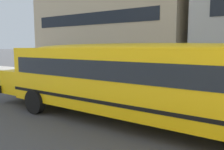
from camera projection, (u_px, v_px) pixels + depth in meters
name	position (u px, v px, depth m)	size (l,w,h in m)	color
ground_plane	(122.00, 108.00, 9.93)	(400.00, 400.00, 0.00)	#424244
sidewalk_far	(178.00, 85.00, 15.84)	(120.00, 3.00, 0.01)	gray
lane_centreline	(122.00, 107.00, 9.93)	(110.00, 0.16, 0.01)	silver
school_bus	(133.00, 76.00, 7.74)	(12.10, 2.88, 2.70)	yellow
parked_car_teal_under_tree	(52.00, 68.00, 18.58)	(3.94, 1.95, 1.64)	#195B66
apartment_block_far_left	(128.00, 11.00, 26.78)	(16.30, 13.49, 13.30)	#C6B28E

